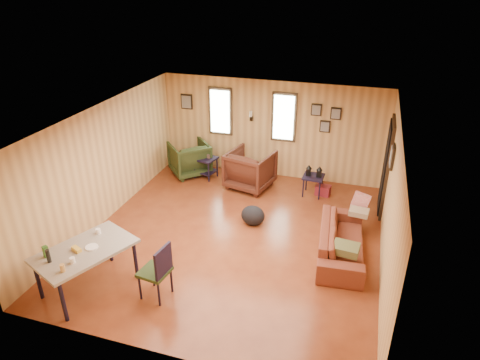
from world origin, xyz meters
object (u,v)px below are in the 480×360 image
at_px(sofa, 342,236).
at_px(recliner_green, 190,157).
at_px(end_table, 206,164).
at_px(dining_table, 84,253).
at_px(side_table, 314,175).
at_px(recliner_brown, 250,168).

distance_m(sofa, recliner_green, 4.66).
height_order(end_table, dining_table, dining_table).
relative_size(sofa, side_table, 2.71).
bearing_deg(dining_table, sofa, 52.86).
bearing_deg(end_table, sofa, -33.11).
bearing_deg(recliner_brown, side_table, -165.55).
distance_m(sofa, recliner_brown, 3.15).
distance_m(recliner_green, end_table, 0.48).
distance_m(recliner_brown, end_table, 1.23).
xyz_separation_m(side_table, dining_table, (-2.99, -4.32, 0.19)).
bearing_deg(sofa, recliner_brown, 43.40).
bearing_deg(sofa, dining_table, 115.14).
relative_size(end_table, dining_table, 0.38).
xyz_separation_m(sofa, recliner_brown, (-2.33, 2.12, 0.11)).
bearing_deg(recliner_green, side_table, 132.56).
xyz_separation_m(recliner_green, dining_table, (0.17, -4.55, 0.24)).
xyz_separation_m(sofa, dining_table, (-3.83, -2.16, 0.30)).
height_order(recliner_brown, side_table, recliner_brown).
relative_size(recliner_green, end_table, 1.41).
relative_size(sofa, recliner_green, 2.18).
height_order(sofa, recliner_brown, recliner_brown).
bearing_deg(recliner_green, sofa, 105.87).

